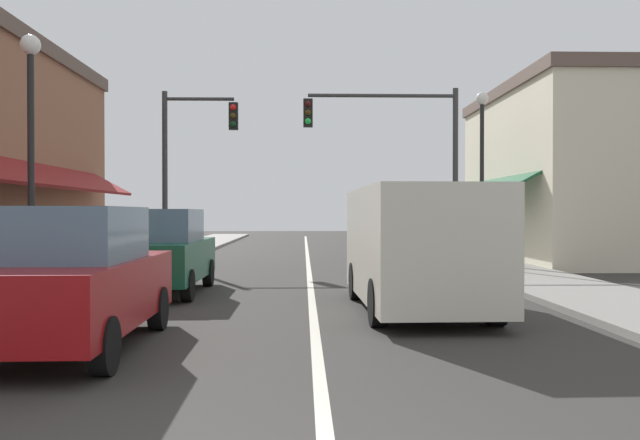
{
  "coord_description": "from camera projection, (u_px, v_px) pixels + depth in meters",
  "views": [
    {
      "loc": [
        -0.17,
        -3.34,
        1.7
      ],
      "look_at": [
        0.26,
        13.58,
        1.51
      ],
      "focal_mm": 37.26,
      "sensor_mm": 36.0,
      "label": 1
    }
  ],
  "objects": [
    {
      "name": "ground_plane",
      "position": [
        308.0,
        265.0,
        21.36
      ],
      "size": [
        80.0,
        80.0,
        0.0
      ],
      "primitive_type": "plane",
      "color": "#33302D"
    },
    {
      "name": "sidewalk_left",
      "position": [
        137.0,
        264.0,
        21.22
      ],
      "size": [
        2.6,
        56.0,
        0.12
      ],
      "primitive_type": "cube",
      "color": "gray",
      "rests_on": "ground"
    },
    {
      "name": "sidewalk_right",
      "position": [
        478.0,
        263.0,
        21.5
      ],
      "size": [
        2.6,
        56.0,
        0.12
      ],
      "primitive_type": "cube",
      "color": "gray",
      "rests_on": "ground"
    },
    {
      "name": "lane_center_stripe",
      "position": [
        308.0,
        265.0,
        21.36
      ],
      "size": [
        0.14,
        52.0,
        0.01
      ],
      "primitive_type": "cube",
      "color": "silver",
      "rests_on": "ground"
    },
    {
      "name": "storefront_right_block",
      "position": [
        569.0,
        174.0,
        23.56
      ],
      "size": [
        6.33,
        10.2,
        6.17
      ],
      "color": "beige",
      "rests_on": "ground"
    },
    {
      "name": "parked_car_nearest_left",
      "position": [
        70.0,
        279.0,
        8.18
      ],
      "size": [
        1.82,
        4.12,
        1.77
      ],
      "rotation": [
        0.0,
        0.0,
        0.01
      ],
      "color": "maroon",
      "rests_on": "ground"
    },
    {
      "name": "parked_car_second_left",
      "position": [
        161.0,
        252.0,
        13.9
      ],
      "size": [
        1.79,
        4.1,
        1.77
      ],
      "rotation": [
        0.0,
        0.0,
        -0.0
      ],
      "color": "#0F4C33",
      "rests_on": "ground"
    },
    {
      "name": "van_in_lane",
      "position": [
        416.0,
        244.0,
        11.45
      ],
      "size": [
        2.1,
        5.22,
        2.12
      ],
      "rotation": [
        0.0,
        0.0,
        0.02
      ],
      "color": "beige",
      "rests_on": "ground"
    },
    {
      "name": "traffic_signal_mast_arm",
      "position": [
        403.0,
        144.0,
        21.51
      ],
      "size": [
        5.05,
        0.5,
        5.75
      ],
      "color": "#333333",
      "rests_on": "ground"
    },
    {
      "name": "traffic_signal_left_corner",
      "position": [
        188.0,
        151.0,
        22.16
      ],
      "size": [
        2.56,
        0.5,
        5.76
      ],
      "color": "#333333",
      "rests_on": "ground"
    },
    {
      "name": "street_lamp_left_near",
      "position": [
        31.0,
        124.0,
        11.85
      ],
      "size": [
        0.36,
        0.36,
        4.88
      ],
      "color": "black",
      "rests_on": "ground"
    },
    {
      "name": "street_lamp_right_mid",
      "position": [
        482.0,
        152.0,
        18.98
      ],
      "size": [
        0.36,
        0.36,
        5.15
      ],
      "color": "black",
      "rests_on": "ground"
    }
  ]
}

